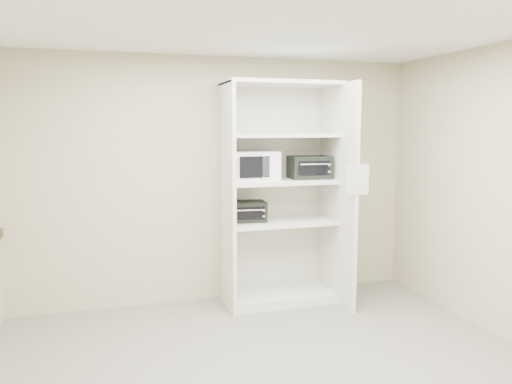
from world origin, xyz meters
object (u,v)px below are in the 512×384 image
object	(u,v)px
shelving_unit	(284,201)
toaster_oven_upper	(309,167)
toaster_oven_lower	(248,211)
microwave	(253,166)

from	to	relation	value
shelving_unit	toaster_oven_upper	xyz separation A→B (m)	(0.30, 0.01, 0.36)
toaster_oven_lower	shelving_unit	bearing A→B (deg)	-0.58
shelving_unit	toaster_oven_upper	world-z (taller)	shelving_unit
toaster_oven_upper	microwave	bearing A→B (deg)	-178.94
microwave	toaster_oven_upper	bearing A→B (deg)	-1.71
microwave	toaster_oven_lower	bearing A→B (deg)	177.69
shelving_unit	toaster_oven_lower	distance (m)	0.42
shelving_unit	toaster_oven_lower	xyz separation A→B (m)	(-0.41, 0.05, -0.10)
microwave	toaster_oven_lower	size ratio (longest dim) A/B	1.34
shelving_unit	microwave	size ratio (longest dim) A/B	4.66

